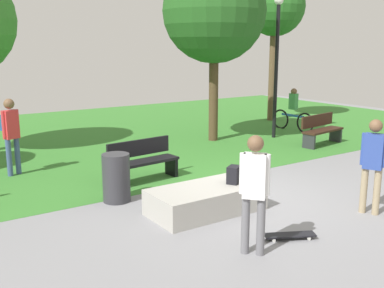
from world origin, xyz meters
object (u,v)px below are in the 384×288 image
trash_bin (116,178)px  cyclist_on_bicycle (293,113)px  tree_young_birch (275,8)px  skater_performing_trick (373,159)px  park_bench_far_right (321,129)px  skateboard_by_ledge (290,235)px  lamp_post (277,54)px  tree_tall_oak (214,12)px  backpack_on_ledge (234,175)px  pedestrian_with_backpack (10,129)px  park_bench_near_lamppost (143,160)px  concrete_ledge (206,200)px  skater_watching (254,186)px

trash_bin → cyclist_on_bicycle: size_ratio=0.51×
tree_young_birch → skater_performing_trick: bearing=-124.3°
park_bench_far_right → trash_bin: 7.42m
trash_bin → cyclist_on_bicycle: bearing=22.3°
skater_performing_trick → skateboard_by_ledge: skater_performing_trick is taller
skater_performing_trick → park_bench_far_right: 5.86m
skater_performing_trick → lamp_post: (3.48, 6.01, 1.69)m
tree_tall_oak → backpack_on_ledge: bearing=-123.2°
tree_tall_oak → pedestrian_with_backpack: bearing=-174.6°
tree_tall_oak → cyclist_on_bicycle: 4.74m
skater_performing_trick → park_bench_far_right: (3.86, 4.39, -0.52)m
tree_tall_oak → lamp_post: 2.42m
backpack_on_ledge → pedestrian_with_backpack: size_ratio=0.18×
park_bench_near_lamppost → lamp_post: size_ratio=0.37×
backpack_on_ledge → lamp_post: bearing=-172.3°
skateboard_by_ledge → park_bench_far_right: size_ratio=0.49×
cyclist_on_bicycle → lamp_post: bearing=-158.4°
park_bench_near_lamppost → park_bench_far_right: size_ratio=0.99×
concrete_ledge → tree_tall_oak: tree_tall_oak is taller
skater_watching → tree_young_birch: size_ratio=0.31×
skateboard_by_ledge → pedestrian_with_backpack: size_ratio=0.45×
skateboard_by_ledge → park_bench_far_right: (5.85, 4.39, 0.42)m
backpack_on_ledge → skater_performing_trick: bearing=106.4°
tree_tall_oak → tree_young_birch: size_ratio=0.99×
park_bench_far_right → pedestrian_with_backpack: 8.72m
tree_young_birch → park_bench_near_lamppost: bearing=-150.9°
concrete_ledge → backpack_on_ledge: backpack_on_ledge is taller
concrete_ledge → trash_bin: 1.82m
park_bench_far_right → tree_young_birch: (2.06, 4.29, 3.89)m
backpack_on_ledge → pedestrian_with_backpack: 5.40m
skater_performing_trick → skater_watching: 2.81m
concrete_ledge → pedestrian_with_backpack: size_ratio=1.15×
backpack_on_ledge → cyclist_on_bicycle: size_ratio=0.18×
skater_watching → tree_tall_oak: bearing=57.4°
backpack_on_ledge → park_bench_far_right: 6.31m
backpack_on_ledge → skater_performing_trick: 2.45m
lamp_post → pedestrian_with_backpack: lamp_post is taller
tree_tall_oak → trash_bin: tree_tall_oak is taller
backpack_on_ledge → trash_bin: 2.26m
backpack_on_ledge → skater_watching: (-1.00, -1.66, 0.40)m
concrete_ledge → park_bench_far_right: size_ratio=1.24×
skater_performing_trick → pedestrian_with_backpack: pedestrian_with_backpack is taller
trash_bin → skater_watching: bearing=-78.6°
trash_bin → pedestrian_with_backpack: pedestrian_with_backpack is taller
skater_performing_trick → concrete_ledge: bearing=144.6°
skateboard_by_ledge → pedestrian_with_backpack: pedestrian_with_backpack is taller
park_bench_near_lamppost → tree_young_birch: tree_young_birch is taller
tree_young_birch → lamp_post: 3.99m
backpack_on_ledge → cyclist_on_bicycle: bearing=-175.6°
tree_young_birch → cyclist_on_bicycle: size_ratio=3.08×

